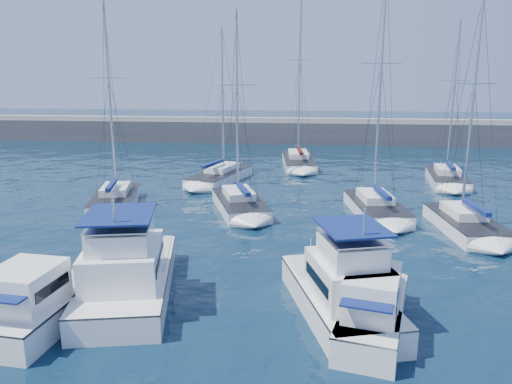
# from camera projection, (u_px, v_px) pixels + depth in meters

# --- Properties ---
(ground) EXTENTS (220.00, 220.00, 0.00)m
(ground) POSITION_uv_depth(u_px,v_px,m) (265.00, 300.00, 22.70)
(ground) COLOR black
(ground) RESTS_ON ground
(breakwater) EXTENTS (160.00, 6.00, 4.45)m
(breakwater) POSITION_uv_depth(u_px,v_px,m) (295.00, 134.00, 72.71)
(breakwater) COLOR #424244
(breakwater) RESTS_ON ground
(motor_yacht_port_outer) EXTENTS (3.29, 6.07, 3.20)m
(motor_yacht_port_outer) POSITION_uv_depth(u_px,v_px,m) (37.00, 306.00, 20.02)
(motor_yacht_port_outer) COLOR white
(motor_yacht_port_outer) RESTS_ON ground
(motor_yacht_port_inner) EXTENTS (5.50, 9.81, 4.69)m
(motor_yacht_port_inner) POSITION_uv_depth(u_px,v_px,m) (127.00, 275.00, 22.63)
(motor_yacht_port_inner) COLOR white
(motor_yacht_port_inner) RESTS_ON ground
(motor_yacht_stbd_inner) EXTENTS (5.25, 8.47, 4.69)m
(motor_yacht_stbd_inner) POSITION_uv_depth(u_px,v_px,m) (342.00, 292.00, 20.82)
(motor_yacht_stbd_inner) COLOR white
(motor_yacht_stbd_inner) RESTS_ON ground
(motor_yacht_stbd_outer) EXTENTS (3.77, 6.86, 3.20)m
(motor_yacht_stbd_outer) POSITION_uv_depth(u_px,v_px,m) (373.00, 311.00, 19.61)
(motor_yacht_stbd_outer) COLOR white
(motor_yacht_stbd_outer) RESTS_ON ground
(sailboat_mid_a) EXTENTS (4.64, 8.01, 15.39)m
(sailboat_mid_a) POSITION_uv_depth(u_px,v_px,m) (115.00, 199.00, 38.14)
(sailboat_mid_a) COLOR white
(sailboat_mid_a) RESTS_ON ground
(sailboat_mid_b) EXTENTS (5.40, 8.34, 14.61)m
(sailboat_mid_b) POSITION_uv_depth(u_px,v_px,m) (240.00, 204.00, 36.93)
(sailboat_mid_b) COLOR white
(sailboat_mid_b) RESTS_ON ground
(sailboat_mid_d) EXTENTS (4.19, 8.13, 17.11)m
(sailboat_mid_d) POSITION_uv_depth(u_px,v_px,m) (376.00, 207.00, 35.94)
(sailboat_mid_d) COLOR white
(sailboat_mid_d) RESTS_ON ground
(sailboat_mid_e) EXTENTS (3.88, 7.81, 14.98)m
(sailboat_mid_e) POSITION_uv_depth(u_px,v_px,m) (465.00, 223.00, 32.18)
(sailboat_mid_e) COLOR white
(sailboat_mid_e) RESTS_ON ground
(sailboat_back_a) EXTENTS (5.35, 9.10, 14.33)m
(sailboat_back_a) POSITION_uv_depth(u_px,v_px,m) (220.00, 176.00, 46.61)
(sailboat_back_a) COLOR white
(sailboat_back_a) RESTS_ON ground
(sailboat_back_b) EXTENTS (4.05, 9.83, 18.06)m
(sailboat_back_b) POSITION_uv_depth(u_px,v_px,m) (299.00, 161.00, 54.19)
(sailboat_back_b) COLOR white
(sailboat_back_b) RESTS_ON ground
(sailboat_back_c) EXTENTS (3.91, 7.92, 14.82)m
(sailboat_back_c) POSITION_uv_depth(u_px,v_px,m) (447.00, 178.00, 45.62)
(sailboat_back_c) COLOR white
(sailboat_back_c) RESTS_ON ground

